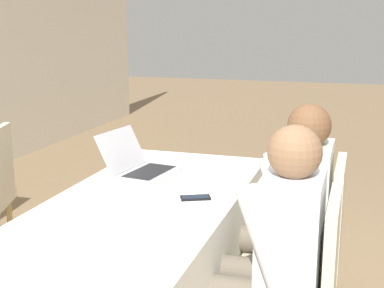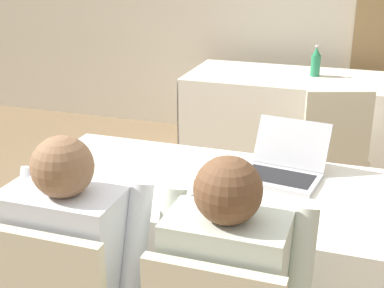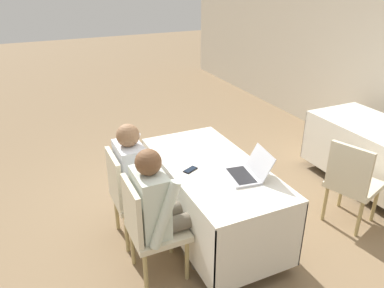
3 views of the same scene
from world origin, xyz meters
TOP-DOWN VIEW (x-y plane):
  - ground_plane at (0.00, 0.00)m, footprint 24.00×24.00m
  - conference_table_near at (0.00, 0.00)m, footprint 1.61×0.80m
  - conference_table_far at (0.04, 2.11)m, footprint 1.61×0.80m
  - laptop at (0.30, 0.17)m, footprint 0.38×0.38m
  - cell_phone at (0.00, -0.22)m, footprint 0.11×0.15m
  - paper_beside_laptop at (0.60, 0.10)m, footprint 0.28×0.34m
  - paper_centre_table at (-0.34, 0.15)m, footprint 0.27×0.34m
  - chair_near_left at (-0.27, -0.71)m, footprint 0.44×0.44m
  - chair_near_right at (0.27, -0.71)m, footprint 0.44×0.44m
  - chair_far_spare at (0.43, 1.29)m, footprint 0.56×0.56m
  - person_checkered_shirt at (-0.27, -0.60)m, footprint 0.50×0.52m
  - person_white_shirt at (0.27, -0.60)m, footprint 0.50×0.52m

SIDE VIEW (x-z plane):
  - ground_plane at x=0.00m, z-range 0.00..0.00m
  - chair_near_left at x=-0.27m, z-range 0.05..0.95m
  - chair_near_right at x=0.27m, z-range 0.05..0.95m
  - chair_far_spare at x=0.43m, z-range 0.05..0.95m
  - conference_table_near at x=0.00m, z-range 0.19..0.94m
  - conference_table_far at x=0.04m, z-range 0.19..0.94m
  - person_checkered_shirt at x=-0.27m, z-range 0.08..1.24m
  - person_white_shirt at x=0.27m, z-range 0.08..1.24m
  - paper_beside_laptop at x=0.60m, z-range 0.75..0.75m
  - paper_centre_table at x=-0.34m, z-range 0.75..0.75m
  - cell_phone at x=0.00m, z-range 0.75..0.76m
  - laptop at x=0.30m, z-range 0.68..0.90m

